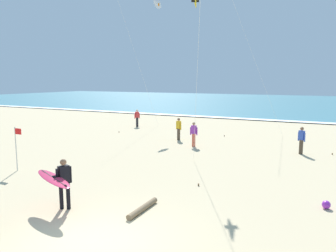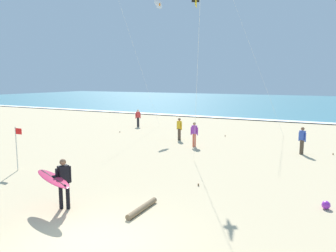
# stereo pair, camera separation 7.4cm
# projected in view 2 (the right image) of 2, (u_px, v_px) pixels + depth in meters

# --- Properties ---
(ground_plane) EXTENTS (160.00, 160.00, 0.00)m
(ground_plane) POSITION_uv_depth(u_px,v_px,m) (93.00, 242.00, 8.76)
(ground_plane) COLOR #D1BA8E
(ocean_water) EXTENTS (160.00, 60.00, 0.08)m
(ocean_water) POSITION_uv_depth(u_px,v_px,m) (304.00, 103.00, 60.34)
(ocean_water) COLOR teal
(ocean_water) RESTS_ON ground
(shoreline_foam) EXTENTS (160.00, 1.42, 0.01)m
(shoreline_foam) POSITION_uv_depth(u_px,v_px,m) (276.00, 120.00, 34.20)
(shoreline_foam) COLOR white
(shoreline_foam) RESTS_ON ocean_water
(surfer_trailing) EXTENTS (2.09, 1.18, 1.71)m
(surfer_trailing) POSITION_uv_depth(u_px,v_px,m) (59.00, 180.00, 10.74)
(surfer_trailing) COLOR black
(surfer_trailing) RESTS_ON ground
(kite_delta_ivory_mid) EXTENTS (1.33, 5.39, 11.50)m
(kite_delta_ivory_mid) POSITION_uv_depth(u_px,v_px,m) (158.00, 4.00, 29.12)
(kite_delta_ivory_mid) COLOR white
(kite_delta_ivory_mid) RESTS_ON ground
(bystander_red_top) EXTENTS (0.34, 0.41, 1.59)m
(bystander_red_top) POSITION_uv_depth(u_px,v_px,m) (138.00, 118.00, 30.07)
(bystander_red_top) COLOR black
(bystander_red_top) RESTS_ON ground
(bystander_yellow_top) EXTENTS (0.47, 0.28, 1.59)m
(bystander_yellow_top) POSITION_uv_depth(u_px,v_px,m) (179.00, 129.00, 23.36)
(bystander_yellow_top) COLOR #4C3D2D
(bystander_yellow_top) RESTS_ON ground
(bystander_purple_top) EXTENTS (0.50, 0.22, 1.59)m
(bystander_purple_top) POSITION_uv_depth(u_px,v_px,m) (194.00, 134.00, 21.07)
(bystander_purple_top) COLOR #D8593F
(bystander_purple_top) RESTS_ON ground
(bystander_blue_top) EXTENTS (0.42, 0.33, 1.59)m
(bystander_blue_top) POSITION_uv_depth(u_px,v_px,m) (302.00, 140.00, 18.92)
(bystander_blue_top) COLOR #4C3D2D
(bystander_blue_top) RESTS_ON ground
(lifeguard_flag) EXTENTS (0.45, 0.05, 2.10)m
(lifeguard_flag) POSITION_uv_depth(u_px,v_px,m) (17.00, 144.00, 15.44)
(lifeguard_flag) COLOR silver
(lifeguard_flag) RESTS_ON ground
(beach_ball) EXTENTS (0.28, 0.28, 0.28)m
(beach_ball) POSITION_uv_depth(u_px,v_px,m) (326.00, 205.00, 10.95)
(beach_ball) COLOR purple
(beach_ball) RESTS_ON ground
(driftwood_log) EXTENTS (0.22, 1.71, 0.19)m
(driftwood_log) POSITION_uv_depth(u_px,v_px,m) (142.00, 208.00, 10.80)
(driftwood_log) COLOR #846B4C
(driftwood_log) RESTS_ON ground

